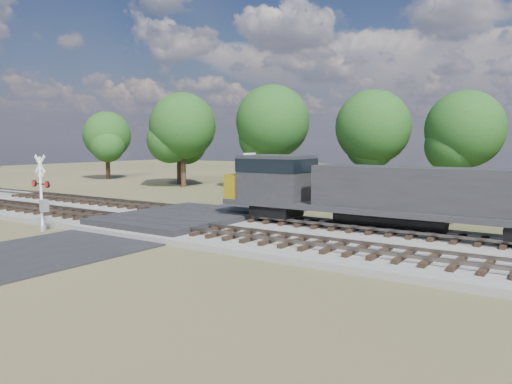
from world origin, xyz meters
The scene contains 10 objects.
ground centered at (0.00, 0.00, 0.00)m, with size 160.00×160.00×0.00m, color #3C4625.
ballast_bed centered at (10.00, 0.50, 0.15)m, with size 140.00×10.00×0.30m, color gray.
road centered at (0.00, 0.00, 0.04)m, with size 7.00×60.00×0.08m, color black.
crossing_panel centered at (0.00, 0.50, 0.32)m, with size 7.00×9.00×0.62m, color #262628.
track_near centered at (3.12, -2.00, 0.41)m, with size 140.00×2.60×0.33m.
track_far centered at (3.12, 3.00, 0.41)m, with size 140.00×2.60×0.33m.
crossing_signal_near centered at (-4.75, -5.42, 1.74)m, with size 1.69×0.37×4.19m.
crossing_signal_far centered at (3.82, 6.31, 1.56)m, with size 1.51×0.34×3.75m.
equipment_shed centered at (11.41, 11.45, 1.52)m, with size 4.61×4.61×3.00m.
treeline centered at (5.84, 21.31, 6.21)m, with size 83.90×10.13×10.60m.
Camera 1 is at (19.86, -21.32, 4.86)m, focal length 35.00 mm.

